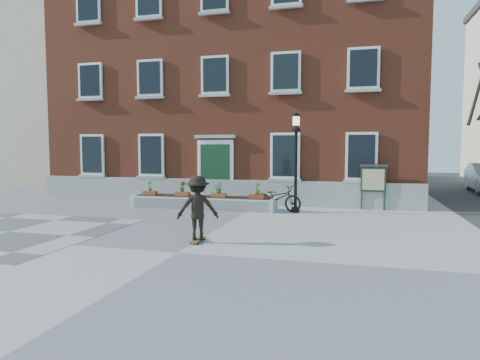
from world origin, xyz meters
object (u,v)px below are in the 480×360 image
(notice_board, at_px, (373,179))
(skateboarder, at_px, (198,208))
(bicycle, at_px, (278,198))
(lamp_post, at_px, (296,148))

(notice_board, height_order, skateboarder, notice_board)
(bicycle, height_order, skateboarder, skateboarder)
(lamp_post, xyz_separation_m, skateboarder, (-1.84, -6.00, -1.60))
(bicycle, bearing_deg, lamp_post, -85.97)
(bicycle, xyz_separation_m, notice_board, (3.73, 1.33, 0.73))
(bicycle, bearing_deg, skateboarder, -175.39)
(skateboarder, bearing_deg, notice_board, 57.12)
(lamp_post, height_order, notice_board, lamp_post)
(notice_board, bearing_deg, lamp_post, -153.76)
(lamp_post, distance_m, notice_board, 3.57)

